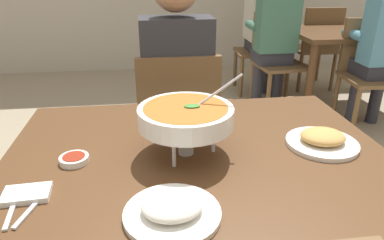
{
  "coord_description": "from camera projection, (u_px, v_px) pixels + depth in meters",
  "views": [
    {
      "loc": [
        -0.15,
        -1.0,
        1.3
      ],
      "look_at": [
        0.0,
        0.15,
        0.79
      ],
      "focal_mm": 33.0,
      "sensor_mm": 36.0,
      "label": 1
    }
  ],
  "objects": [
    {
      "name": "dining_table_main",
      "position": [
        198.0,
        179.0,
        1.2
      ],
      "size": [
        1.25,
        0.94,
        0.74
      ],
      "color": "#51331C",
      "rests_on": "ground_plane"
    },
    {
      "name": "chair_diner_main",
      "position": [
        178.0,
        122.0,
        1.93
      ],
      "size": [
        0.44,
        0.44,
        0.9
      ],
      "color": "brown",
      "rests_on": "ground_plane"
    },
    {
      "name": "diner_main",
      "position": [
        176.0,
        79.0,
        1.87
      ],
      "size": [
        0.4,
        0.45,
        1.31
      ],
      "color": "#2D2D38",
      "rests_on": "ground_plane"
    },
    {
      "name": "curry_bowl",
      "position": [
        186.0,
        116.0,
        1.1
      ],
      "size": [
        0.33,
        0.3,
        0.26
      ],
      "color": "silver",
      "rests_on": "dining_table_main"
    },
    {
      "name": "rice_plate",
      "position": [
        172.0,
        209.0,
        0.85
      ],
      "size": [
        0.24,
        0.24,
        0.06
      ],
      "color": "white",
      "rests_on": "dining_table_main"
    },
    {
      "name": "appetizer_plate",
      "position": [
        322.0,
        140.0,
        1.19
      ],
      "size": [
        0.24,
        0.24,
        0.06
      ],
      "color": "white",
      "rests_on": "dining_table_main"
    },
    {
      "name": "sauce_dish",
      "position": [
        74.0,
        159.0,
        1.09
      ],
      "size": [
        0.09,
        0.09,
        0.02
      ],
      "color": "white",
      "rests_on": "dining_table_main"
    },
    {
      "name": "napkin_folded",
      "position": [
        27.0,
        194.0,
        0.93
      ],
      "size": [
        0.12,
        0.09,
        0.02
      ],
      "primitive_type": "cube",
      "rotation": [
        0.0,
        0.0,
        0.06
      ],
      "color": "white",
      "rests_on": "dining_table_main"
    },
    {
      "name": "fork_utensil",
      "position": [
        13.0,
        208.0,
        0.89
      ],
      "size": [
        0.03,
        0.17,
        0.01
      ],
      "primitive_type": "cube",
      "rotation": [
        0.0,
        0.0,
        0.11
      ],
      "color": "silver",
      "rests_on": "dining_table_main"
    },
    {
      "name": "spoon_utensil",
      "position": [
        33.0,
        206.0,
        0.89
      ],
      "size": [
        0.06,
        0.17,
        0.01
      ],
      "primitive_type": "cube",
      "rotation": [
        0.0,
        0.0,
        -0.27
      ],
      "color": "silver",
      "rests_on": "dining_table_main"
    },
    {
      "name": "dining_table_far",
      "position": [
        342.0,
        44.0,
        3.34
      ],
      "size": [
        1.0,
        0.8,
        0.74
      ],
      "color": "#51331C",
      "rests_on": "ground_plane"
    },
    {
      "name": "chair_bg_left",
      "position": [
        277.0,
        55.0,
        3.37
      ],
      "size": [
        0.48,
        0.48,
        0.9
      ],
      "color": "brown",
      "rests_on": "ground_plane"
    },
    {
      "name": "chair_bg_middle",
      "position": [
        368.0,
        67.0,
        2.96
      ],
      "size": [
        0.48,
        0.48,
        0.9
      ],
      "color": "brown",
      "rests_on": "ground_plane"
    },
    {
      "name": "chair_bg_right",
      "position": [
        266.0,
        45.0,
        3.78
      ],
      "size": [
        0.47,
        0.47,
        0.9
      ],
      "color": "brown",
      "rests_on": "ground_plane"
    },
    {
      "name": "chair_bg_corner",
      "position": [
        317.0,
        44.0,
        3.84
      ],
      "size": [
        0.45,
        0.45,
        0.9
      ],
      "color": "brown",
      "rests_on": "ground_plane"
    },
    {
      "name": "patron_bg_left",
      "position": [
        275.0,
        31.0,
        3.21
      ],
      "size": [
        0.4,
        0.45,
        1.31
      ],
      "color": "#2D2D38",
      "rests_on": "ground_plane"
    },
    {
      "name": "patron_bg_middle",
      "position": [
        384.0,
        41.0,
        2.8
      ],
      "size": [
        0.4,
        0.45,
        1.31
      ],
      "color": "#2D2D38",
      "rests_on": "ground_plane"
    },
    {
      "name": "patron_bg_right",
      "position": [
        261.0,
        22.0,
        3.69
      ],
      "size": [
        0.45,
        0.4,
        1.31
      ],
      "color": "#2D2D38",
      "rests_on": "ground_plane"
    }
  ]
}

